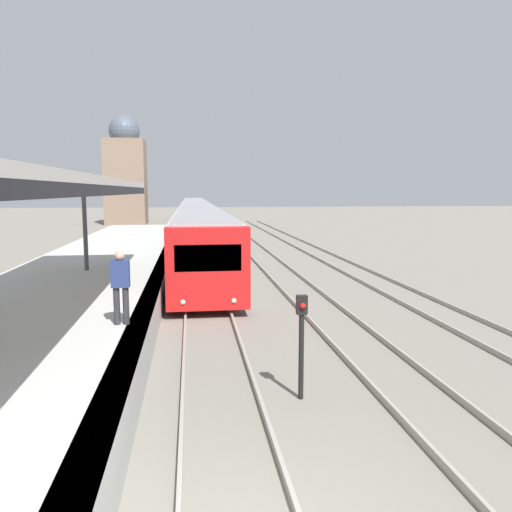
{
  "coord_description": "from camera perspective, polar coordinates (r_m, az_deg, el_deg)",
  "views": [
    {
      "loc": [
        -0.51,
        -4.99,
        3.96
      ],
      "look_at": [
        1.88,
        13.18,
        1.57
      ],
      "focal_mm": 35.0,
      "sensor_mm": 36.0,
      "label": 1
    }
  ],
  "objects": [
    {
      "name": "signal_post_near",
      "position": [
        9.58,
        5.22,
        -9.07
      ],
      "size": [
        0.2,
        0.22,
        2.03
      ],
      "color": "black",
      "rests_on": "ground_plane"
    },
    {
      "name": "distant_domed_building",
      "position": [
        62.49,
        -14.67,
        9.12
      ],
      "size": [
        4.69,
        4.69,
        12.81
      ],
      "color": "#89705B",
      "rests_on": "ground_plane"
    },
    {
      "name": "person_on_platform",
      "position": [
        11.46,
        -15.22,
        -2.98
      ],
      "size": [
        0.4,
        0.22,
        1.66
      ],
      "color": "#2D2D33",
      "rests_on": "station_platform"
    },
    {
      "name": "train_near",
      "position": [
        45.65,
        -6.86,
        4.48
      ],
      "size": [
        2.65,
        60.77,
        2.98
      ],
      "color": "red",
      "rests_on": "ground_plane"
    }
  ]
}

